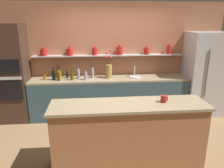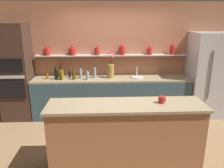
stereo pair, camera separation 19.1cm
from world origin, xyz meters
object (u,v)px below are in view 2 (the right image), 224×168
bottle_wine_2 (61,72)px  bottle_spirit_9 (81,73)px  bottle_spirit_1 (87,75)px  bottle_oil_5 (62,73)px  flower_vase (111,70)px  bottle_sauce_0 (70,74)px  bottle_wine_7 (56,75)px  sink_fixture (137,76)px  bottle_oil_3 (60,75)px  bottle_spirit_10 (95,73)px  oven_tower (16,73)px  refrigerator (209,75)px  bottle_oil_6 (74,75)px  bottle_sauce_4 (47,76)px  coffee_mug (161,100)px  bottle_oil_8 (62,75)px

bottle_wine_2 → bottle_spirit_9: (0.47, -0.17, -0.00)m
bottle_spirit_1 → bottle_oil_5: bottle_oil_5 is taller
flower_vase → bottle_sauce_0: size_ratio=3.61×
flower_vase → bottle_wine_7: size_ratio=2.12×
bottle_spirit_1 → bottle_spirit_9: size_ratio=0.89×
flower_vase → sink_fixture: 0.63m
bottle_oil_3 → bottle_spirit_10: 0.77m
sink_fixture → bottle_wine_7: size_ratio=0.89×
sink_fixture → bottle_wine_7: bearing=-177.8°
oven_tower → bottle_spirit_1: oven_tower is taller
bottle_spirit_1 → bottle_wine_7: bearing=176.3°
bottle_wine_2 → bottle_oil_3: (0.03, -0.25, -0.01)m
refrigerator → bottle_sauce_0: size_ratio=10.97×
bottle_oil_6 → bottle_spirit_10: size_ratio=0.86×
bottle_sauce_0 → bottle_sauce_4: size_ratio=1.05×
bottle_oil_3 → coffee_mug: bearing=-44.3°
bottle_sauce_0 → coffee_mug: bearing=-49.9°
oven_tower → sink_fixture: 2.73m
bottle_oil_5 → bottle_spirit_9: (0.42, -0.08, 0.01)m
bottle_spirit_1 → bottle_spirit_9: 0.20m
sink_fixture → bottle_spirit_1: 1.14m
bottle_oil_6 → coffee_mug: bottle_oil_6 is taller
bottle_oil_8 → bottle_spirit_9: (0.39, 0.14, 0.00)m
refrigerator → bottle_sauce_0: refrigerator is taller
bottle_oil_6 → bottle_oil_8: (-0.25, -0.03, 0.01)m
bottle_sauce_4 → coffee_mug: bearing=-40.8°
bottle_wine_2 → bottle_spirit_9: bottle_wine_2 is taller
refrigerator → bottle_oil_5: size_ratio=7.78×
refrigerator → bottle_spirit_10: (-2.66, 0.09, 0.07)m
sink_fixture → bottle_oil_3: 1.74m
bottle_wine_7 → bottle_oil_3: bearing=-5.9°
flower_vase → bottle_wine_2: flower_vase is taller
flower_vase → sink_fixture: (0.61, -0.01, -0.16)m
bottle_sauce_4 → bottle_spirit_9: bottle_spirit_9 is taller
coffee_mug → refrigerator: bearing=48.1°
bottle_spirit_1 → bottle_wine_2: 0.69m
bottle_spirit_1 → bottle_oil_3: bottle_oil_3 is taller
refrigerator → bottle_wine_7: refrigerator is taller
oven_tower → bottle_spirit_10: (1.75, 0.06, -0.03)m
oven_tower → bottle_sauce_0: (1.17, 0.10, -0.08)m
bottle_sauce_0 → bottle_oil_6: 0.22m
bottle_oil_3 → bottle_oil_5: bearing=83.9°
bottle_oil_6 → bottle_spirit_9: bearing=35.7°
bottle_sauce_0 → bottle_spirit_9: 0.27m
sink_fixture → bottle_sauce_4: sink_fixture is taller
flower_vase → bottle_oil_5: bearing=176.2°
bottle_spirit_1 → bottle_oil_8: bearing=-177.9°
bottle_spirit_9 → bottle_spirit_10: bearing=7.8°
bottle_sauce_0 → bottle_spirit_1: size_ratio=0.75×
bottle_oil_6 → bottle_spirit_10: 0.49m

